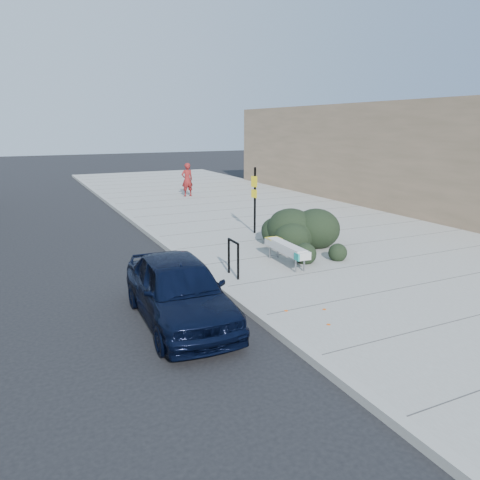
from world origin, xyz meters
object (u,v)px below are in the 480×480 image
object	(u,v)px
bench	(286,248)
pedestrian	(187,180)
bike_rack	(233,255)
sign_post	(255,196)
sedan_navy	(179,290)

from	to	relation	value
bench	pedestrian	xyz separation A→B (m)	(1.96, 13.90, 0.45)
bench	bike_rack	xyz separation A→B (m)	(-1.83, -0.30, 0.11)
sign_post	pedestrian	bearing A→B (deg)	64.78
sign_post	pedestrian	distance (m)	9.96
bike_rack	sedan_navy	bearing A→B (deg)	-137.30
bike_rack	sign_post	world-z (taller)	sign_post
sedan_navy	bench	bearing A→B (deg)	30.96
bike_rack	sedan_navy	size ratio (longest dim) A/B	0.23
bench	sedan_navy	distance (m)	4.55
pedestrian	bench	bearing A→B (deg)	76.96
bench	pedestrian	world-z (taller)	pedestrian
bench	sign_post	distance (m)	4.23
bike_rack	sedan_navy	xyz separation A→B (m)	(-2.16, -1.89, -0.03)
bike_rack	sign_post	size ratio (longest dim) A/B	0.40
bench	sedan_navy	world-z (taller)	sedan_navy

